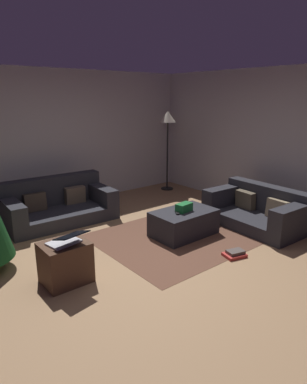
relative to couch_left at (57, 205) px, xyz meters
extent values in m
plane|color=#93704C|center=(0.26, -2.26, -0.27)|extent=(6.40, 6.40, 0.00)
cube|color=#BCB7B2|center=(0.26, 0.88, 1.03)|extent=(6.40, 0.12, 2.60)
cube|color=#B5B0AB|center=(3.40, -2.26, 1.03)|extent=(0.12, 6.40, 2.60)
cube|color=#26262B|center=(0.00, -0.11, -0.16)|extent=(1.85, 1.05, 0.23)
cube|color=#26262B|center=(0.01, 0.26, 0.21)|extent=(1.81, 0.32, 0.50)
cube|color=#26262B|center=(0.78, -0.14, 0.10)|extent=(0.28, 0.98, 0.29)
cube|color=#26262B|center=(-0.79, -0.07, 0.10)|extent=(0.28, 0.98, 0.29)
cube|color=brown|center=(0.36, 0.04, 0.11)|extent=(0.37, 0.15, 0.31)
cube|color=#372D24|center=(-0.36, 0.07, 0.11)|extent=(0.37, 0.17, 0.31)
cube|color=#26262B|center=(2.41, -2.35, -0.17)|extent=(1.00, 1.64, 0.20)
cube|color=#26262B|center=(2.75, -2.37, 0.16)|extent=(0.32, 1.61, 0.44)
cube|color=#26262B|center=(2.38, -3.03, 0.10)|extent=(0.93, 0.29, 0.33)
cube|color=#26262B|center=(2.45, -1.68, 0.10)|extent=(0.93, 0.29, 0.33)
cube|color=#8C7A5B|center=(2.53, -2.68, 0.09)|extent=(0.18, 0.37, 0.31)
cube|color=brown|center=(2.57, -2.04, 0.09)|extent=(0.18, 0.37, 0.31)
cube|color=#26262B|center=(1.24, -1.88, -0.07)|extent=(0.98, 0.62, 0.39)
cube|color=#19662D|center=(1.22, -1.89, 0.19)|extent=(0.27, 0.18, 0.13)
cube|color=black|center=(1.08, -1.89, 0.14)|extent=(0.13, 0.16, 0.02)
cube|color=#4C3323|center=(-0.79, -2.01, -0.03)|extent=(0.52, 0.44, 0.49)
cube|color=silver|center=(-0.79, -2.01, 0.23)|extent=(0.38, 0.30, 0.02)
cube|color=black|center=(-0.77, -2.17, 0.36)|extent=(0.38, 0.30, 0.08)
cube|color=#B7332D|center=(1.25, -2.86, -0.25)|extent=(0.33, 0.28, 0.04)
cube|color=#4C423D|center=(1.26, -2.86, -0.20)|extent=(0.26, 0.20, 0.04)
cylinder|color=black|center=(2.84, 0.33, -0.26)|extent=(0.28, 0.28, 0.02)
cylinder|color=black|center=(2.84, 0.33, 0.50)|extent=(0.04, 0.04, 1.54)
cone|color=beige|center=(2.84, 0.33, 1.39)|extent=(0.36, 0.36, 0.24)
cube|color=brown|center=(1.24, -1.88, -0.27)|extent=(2.60, 2.00, 0.01)
camera|label=1|loc=(-2.24, -5.39, 1.82)|focal=31.63mm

